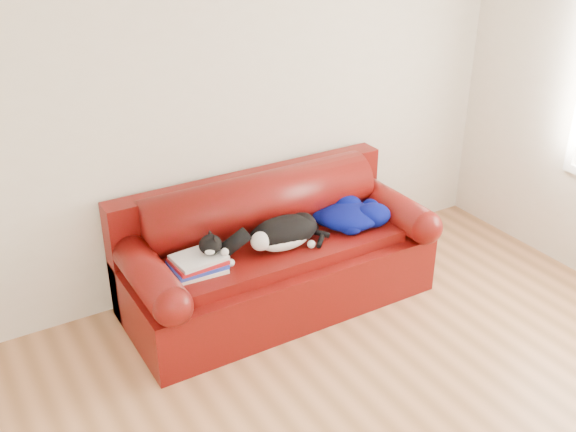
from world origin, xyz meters
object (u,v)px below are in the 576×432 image
(sofa_base, at_px, (277,273))
(cat, at_px, (283,234))
(book_stack, at_px, (198,263))
(blanket, at_px, (351,215))

(sofa_base, bearing_deg, cat, -96.32)
(book_stack, relative_size, cat, 0.49)
(blanket, bearing_deg, cat, -175.74)
(book_stack, relative_size, blanket, 0.66)
(sofa_base, relative_size, cat, 2.93)
(sofa_base, distance_m, cat, 0.38)
(cat, bearing_deg, sofa_base, 81.44)
(cat, bearing_deg, book_stack, 176.13)
(sofa_base, relative_size, blanket, 3.90)
(sofa_base, bearing_deg, blanket, -6.24)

